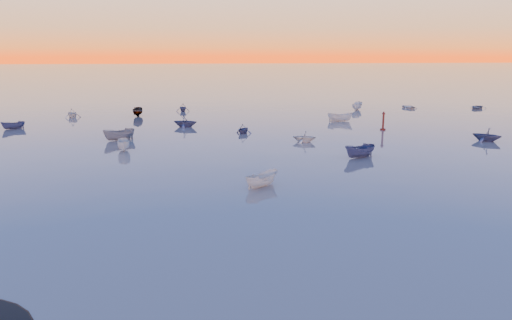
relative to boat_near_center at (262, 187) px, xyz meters
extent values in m
plane|color=#6E615B|center=(-2.00, 76.00, 0.00)|extent=(600.00, 600.00, 0.00)
imported|color=silver|center=(0.00, 0.00, 0.00)|extent=(3.58, 3.95, 1.30)
imported|color=navy|center=(32.16, 18.90, 0.00)|extent=(3.92, 3.90, 1.33)
cylinder|color=#45130E|center=(21.83, 29.32, 0.05)|extent=(0.82, 0.82, 0.27)
cylinder|color=#45130E|center=(21.83, 29.32, 1.19)|extent=(0.29, 0.29, 2.38)
cone|color=#45130E|center=(21.83, 29.32, 2.61)|extent=(0.55, 0.55, 0.46)
camera|label=1|loc=(-5.07, -42.27, 11.93)|focal=35.00mm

